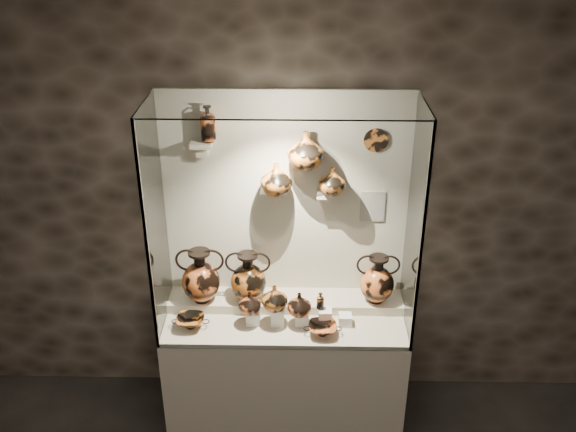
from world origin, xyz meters
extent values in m
plane|color=white|center=(0.00, 0.00, 3.20)|extent=(5.00, 5.00, 0.00)
cube|color=#2D251C|center=(0.00, 2.50, 1.60)|extent=(5.00, 0.02, 3.20)
cube|color=beige|center=(0.00, 2.18, 0.40)|extent=(1.70, 0.60, 0.80)
cube|color=beige|center=(0.00, 2.18, 0.82)|extent=(1.68, 0.58, 0.03)
cube|color=beige|center=(0.00, 2.35, 0.85)|extent=(1.70, 0.25, 0.10)
cube|color=beige|center=(0.00, 2.50, 1.60)|extent=(1.70, 0.03, 1.60)
cube|color=white|center=(0.00, 1.88, 1.60)|extent=(1.70, 0.01, 1.60)
cube|color=white|center=(-0.85, 2.18, 1.60)|extent=(0.01, 0.60, 1.60)
cube|color=white|center=(0.85, 2.18, 1.60)|extent=(0.01, 0.60, 1.60)
cube|color=white|center=(0.00, 2.18, 2.40)|extent=(1.70, 0.60, 0.01)
cube|color=gray|center=(-0.84, 1.89, 1.60)|extent=(0.02, 0.02, 1.60)
cube|color=gray|center=(0.84, 1.89, 1.60)|extent=(0.02, 0.02, 1.60)
cube|color=silver|center=(-0.22, 2.13, 0.88)|extent=(0.09, 0.09, 0.10)
cube|color=silver|center=(-0.05, 2.13, 0.90)|extent=(0.09, 0.09, 0.13)
cube|color=silver|center=(0.12, 2.13, 0.88)|extent=(0.09, 0.09, 0.09)
cube|color=silver|center=(0.28, 2.13, 0.89)|extent=(0.09, 0.09, 0.12)
cube|color=silver|center=(0.42, 2.13, 0.87)|extent=(0.09, 0.09, 0.08)
cube|color=beige|center=(-0.55, 2.42, 2.05)|extent=(0.14, 0.12, 0.04)
cube|color=beige|center=(-0.10, 2.42, 1.70)|extent=(0.14, 0.12, 0.04)
cube|color=beige|center=(0.10, 2.42, 1.90)|extent=(0.10, 0.12, 0.04)
cube|color=beige|center=(0.28, 2.42, 1.70)|extent=(0.14, 0.12, 0.04)
imported|color=#D56129|center=(-0.24, 2.11, 1.01)|extent=(0.19, 0.19, 0.16)
imported|color=#B55E1F|center=(-0.07, 2.12, 1.05)|extent=(0.22, 0.22, 0.19)
imported|color=#D56129|center=(0.10, 2.11, 1.01)|extent=(0.19, 0.19, 0.17)
imported|color=#B55E1F|center=(-0.06, 2.36, 1.83)|extent=(0.27, 0.27, 0.22)
imported|color=#B55E1F|center=(0.13, 2.35, 2.04)|extent=(0.25, 0.25, 0.25)
imported|color=#B55E1F|center=(0.31, 2.38, 1.81)|extent=(0.21, 0.21, 0.19)
cylinder|color=#B76224|center=(0.59, 2.47, 2.07)|extent=(0.16, 0.02, 0.16)
cube|color=beige|center=(0.60, 2.47, 1.58)|extent=(0.17, 0.01, 0.23)
camera|label=1|loc=(0.09, -1.51, 3.54)|focal=40.00mm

